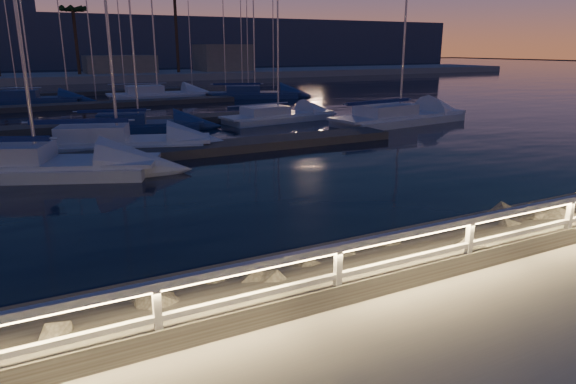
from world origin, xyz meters
name	(u,v)px	position (x,y,z in m)	size (l,w,h in m)	color
ground	(427,279)	(0.00, 0.00, 0.00)	(400.00, 400.00, 0.00)	#9D998D
harbor_water	(121,122)	(0.00, 31.22, -0.97)	(400.00, 440.00, 0.60)	black
guard_rail	(428,241)	(-0.07, 0.00, 0.77)	(44.11, 0.12, 1.06)	silver
riprap	(422,251)	(1.19, 1.47, -0.21)	(39.63, 2.59, 1.19)	slate
floating_docks	(117,112)	(0.00, 32.50, -0.40)	(22.00, 36.00, 0.40)	#584F49
far_shore	(63,75)	(-0.12, 74.05, 0.29)	(160.00, 14.00, 5.20)	#9D998D
palm_center	(73,12)	(2.00, 73.00, 8.78)	(3.00, 3.00, 9.70)	#513A25
sailboat_c	(31,165)	(-6.21, 14.84, -0.14)	(9.12, 5.68, 15.06)	silver
sailboat_d	(397,116)	(15.03, 19.30, -0.13)	(10.22, 4.18, 16.79)	silver
sailboat_f	(113,142)	(-2.63, 18.20, -0.13)	(8.76, 4.89, 14.41)	silver
sailboat_g	(135,124)	(-0.41, 24.01, -0.20)	(7.64, 3.92, 12.49)	navy
sailboat_h	(275,116)	(8.58, 23.76, -0.20)	(8.06, 3.37, 13.22)	silver
sailboat_k	(155,94)	(5.21, 42.42, -0.14)	(9.29, 3.30, 15.50)	silver
sailboat_l	(252,93)	(13.82, 39.38, -0.17)	(9.02, 5.37, 14.78)	navy
sailboat_n	(30,99)	(-5.32, 43.04, -0.16)	(8.20, 4.05, 13.46)	navy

